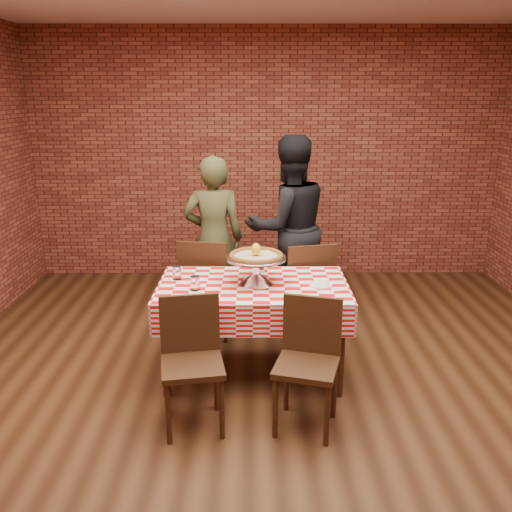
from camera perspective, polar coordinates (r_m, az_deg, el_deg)
name	(u,v)px	position (r m, az deg, el deg)	size (l,w,h in m)	color
ground	(275,402)	(4.14, 2.02, -14.94)	(6.00, 6.00, 0.00)	black
back_wall	(266,156)	(6.57, 1.07, 10.33)	(5.50, 5.50, 0.00)	maroon
table	(253,330)	(4.36, -0.30, -7.68)	(1.44, 0.86, 0.75)	#3C2310
tablecloth	(253,299)	(4.26, -0.30, -4.49)	(1.47, 0.90, 0.25)	red
pizza_stand	(256,270)	(4.19, 0.01, -1.50)	(0.47, 0.47, 0.21)	silver
pizza	(256,256)	(4.16, 0.01, -0.04)	(0.41, 0.41, 0.03)	beige
lemon	(256,249)	(4.14, 0.01, 0.68)	(0.07, 0.07, 0.10)	yellow
water_glass_left	(195,283)	(4.09, -6.36, -2.83)	(0.07, 0.07, 0.11)	white
water_glass_right	(177,273)	(4.35, -8.23, -1.72)	(0.07, 0.07, 0.11)	white
side_plate	(321,285)	(4.20, 6.75, -3.01)	(0.18, 0.18, 0.01)	white
sweetener_packet_a	(335,290)	(4.12, 8.20, -3.54)	(0.05, 0.04, 0.01)	white
sweetener_packet_b	(334,288)	(4.16, 8.13, -3.32)	(0.05, 0.04, 0.01)	white
condiment_caddy	(258,264)	(4.49, 0.24, -0.84)	(0.09, 0.07, 0.13)	silver
chair_near_left	(192,367)	(3.69, -6.62, -11.42)	(0.40, 0.40, 0.88)	#3C2310
chair_near_right	(306,368)	(3.67, 5.27, -11.55)	(0.40, 0.40, 0.87)	#3C2310
chair_far_left	(209,285)	(5.07, -4.93, -3.04)	(0.45, 0.45, 0.93)	#3C2310
chair_far_right	(305,288)	(5.01, 5.07, -3.38)	(0.44, 0.44, 0.92)	#3C2310
diner_olive	(213,238)	(5.37, -4.44, 1.85)	(0.59, 0.39, 1.61)	#404325
diner_black	(288,227)	(5.40, 3.40, 2.99)	(0.87, 0.68, 1.79)	black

